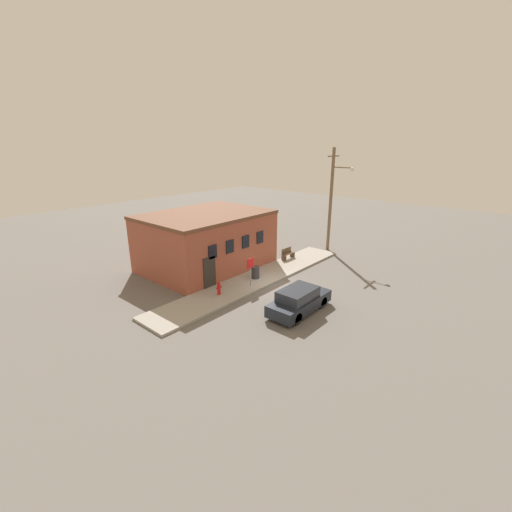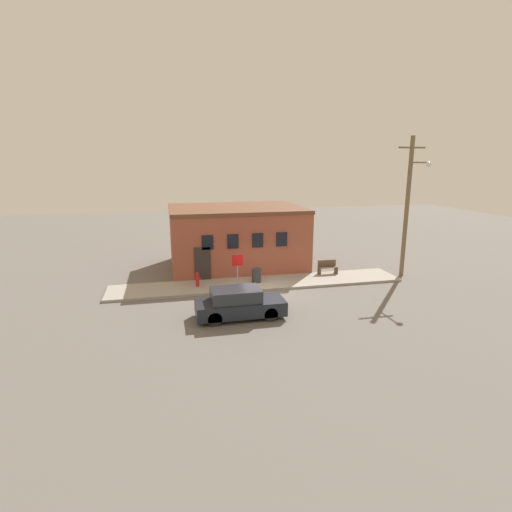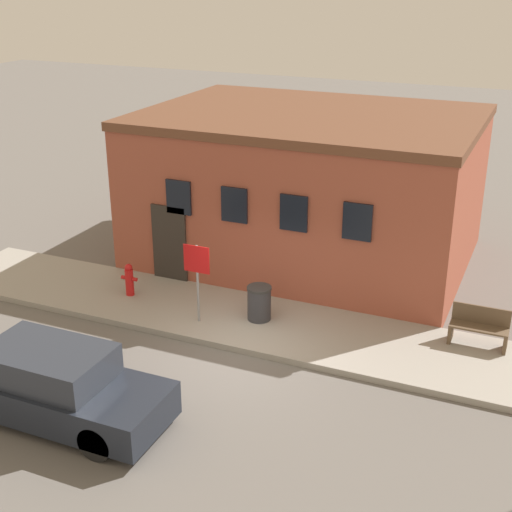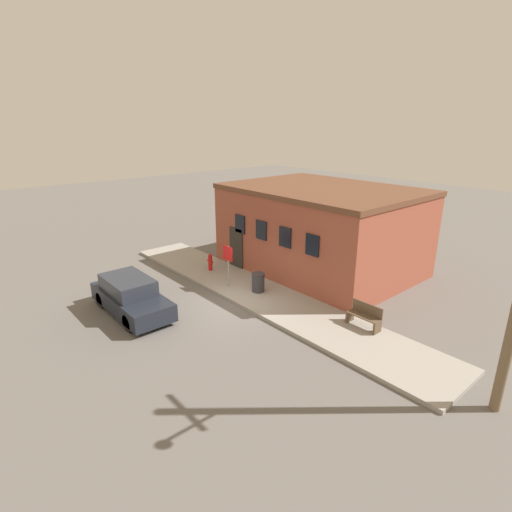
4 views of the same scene
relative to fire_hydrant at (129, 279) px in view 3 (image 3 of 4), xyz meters
The scene contains 8 objects.
ground_plane 3.98m from the fire_hydrant, 20.49° to the right, with size 80.00×80.00×0.00m, color #66605B.
sidewalk 3.73m from the fire_hydrant, ahead, with size 17.74×2.74×0.15m.
brick_building 5.86m from the fire_hydrant, 56.07° to the left, with size 9.12×6.78×4.25m.
fire_hydrant is the anchor object (origin of this frame).
stop_sign 2.54m from the fire_hydrant, 14.60° to the right, with size 0.66×0.06×1.93m.
bench 8.59m from the fire_hydrant, ahead, with size 1.26×0.44×0.88m.
trash_bin 3.58m from the fire_hydrant, ahead, with size 0.59×0.59×0.84m.
parked_car 5.17m from the fire_hydrant, 72.22° to the right, with size 4.25×1.70×1.46m.
Camera 3 is at (5.87, -12.54, 8.03)m, focal length 50.00 mm.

